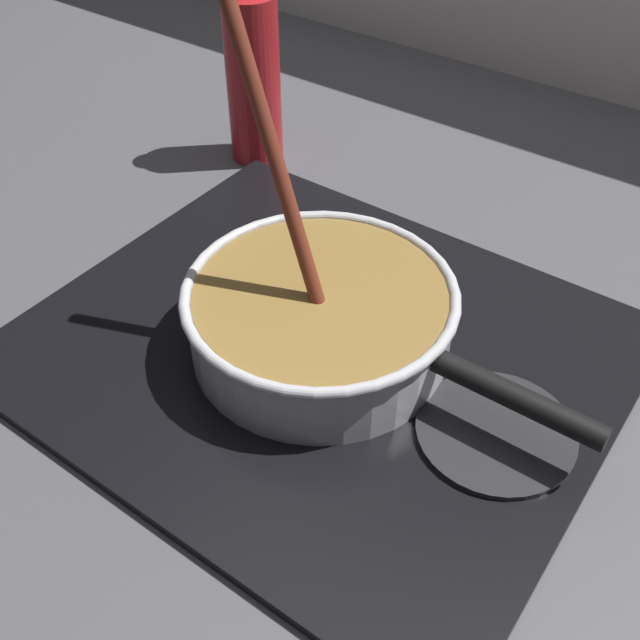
# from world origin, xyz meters

# --- Properties ---
(ground) EXTENTS (2.40, 1.60, 0.04)m
(ground) POSITION_xyz_m (0.00, 0.00, -0.02)
(ground) COLOR #4C4C51
(hob_plate) EXTENTS (0.56, 0.48, 0.01)m
(hob_plate) POSITION_xyz_m (0.10, 0.07, 0.01)
(hob_plate) COLOR black
(hob_plate) RESTS_ON ground
(burner_ring) EXTENTS (0.20, 0.20, 0.01)m
(burner_ring) POSITION_xyz_m (0.10, 0.07, 0.02)
(burner_ring) COLOR #592D0C
(burner_ring) RESTS_ON hob_plate
(spare_burner) EXTENTS (0.14, 0.14, 0.01)m
(spare_burner) POSITION_xyz_m (0.29, 0.07, 0.01)
(spare_burner) COLOR #262628
(spare_burner) RESTS_ON hob_plate
(cooking_pan) EXTENTS (0.41, 0.26, 0.32)m
(cooking_pan) POSITION_xyz_m (0.10, 0.07, 0.05)
(cooking_pan) COLOR silver
(cooking_pan) RESTS_ON hob_plate
(sauce_bottle) EXTENTS (0.07, 0.07, 0.26)m
(sauce_bottle) POSITION_xyz_m (-0.20, 0.34, 0.12)
(sauce_bottle) COLOR red
(sauce_bottle) RESTS_ON ground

